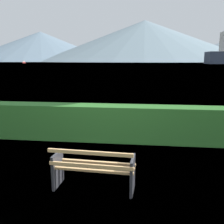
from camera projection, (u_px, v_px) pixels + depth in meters
ground_plane at (95, 188)px, 4.92m from camera, size 1400.00×1400.00×0.00m
water_surface at (144, 63)px, 303.00m from camera, size 620.00×620.00×0.00m
park_bench at (93, 169)px, 4.78m from camera, size 1.58×0.65×0.87m
hedge_row at (113, 123)px, 7.80m from camera, size 8.41×0.75×1.09m
fishing_boat_near at (24, 62)px, 234.73m from camera, size 5.67×6.91×2.22m
distant_hills at (143, 44)px, 544.77m from camera, size 831.09×439.36×84.83m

